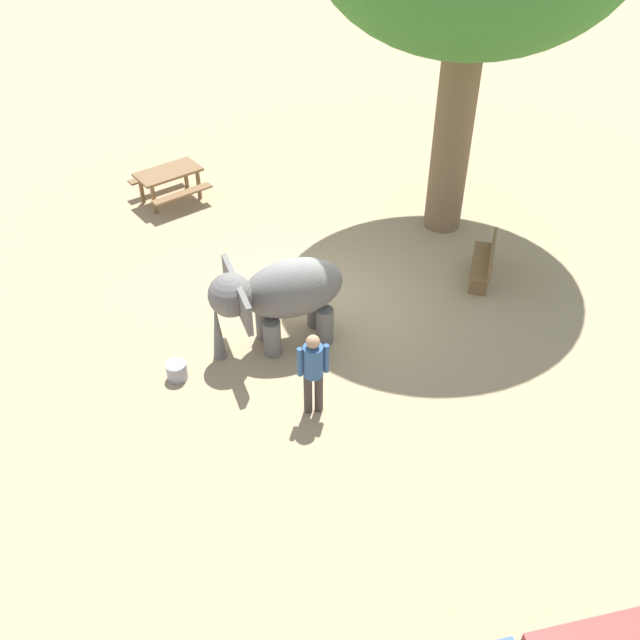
{
  "coord_description": "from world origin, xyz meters",
  "views": [
    {
      "loc": [
        2.46,
        10.73,
        8.58
      ],
      "look_at": [
        0.36,
        1.47,
        0.8
      ],
      "focal_mm": 39.45,
      "sensor_mm": 36.0,
      "label": 1
    }
  ],
  "objects_px": {
    "person_handler": "(313,368)",
    "feed_bucket": "(177,371)",
    "elephant": "(280,294)",
    "picnic_table_near": "(169,178)",
    "wooden_bench": "(485,261)"
  },
  "relations": [
    {
      "from": "person_handler",
      "to": "feed_bucket",
      "type": "height_order",
      "value": "person_handler"
    },
    {
      "from": "elephant",
      "to": "picnic_table_near",
      "type": "height_order",
      "value": "elephant"
    },
    {
      "from": "wooden_bench",
      "to": "picnic_table_near",
      "type": "relative_size",
      "value": 0.72
    },
    {
      "from": "elephant",
      "to": "person_handler",
      "type": "bearing_deg",
      "value": 89.13
    },
    {
      "from": "wooden_bench",
      "to": "elephant",
      "type": "bearing_deg",
      "value": 130.39
    },
    {
      "from": "elephant",
      "to": "feed_bucket",
      "type": "bearing_deg",
      "value": 8.47
    },
    {
      "from": "person_handler",
      "to": "wooden_bench",
      "type": "bearing_deg",
      "value": -54.48
    },
    {
      "from": "feed_bucket",
      "to": "person_handler",
      "type": "bearing_deg",
      "value": 149.21
    },
    {
      "from": "person_handler",
      "to": "feed_bucket",
      "type": "relative_size",
      "value": 4.5
    },
    {
      "from": "wooden_bench",
      "to": "feed_bucket",
      "type": "bearing_deg",
      "value": 131.31
    },
    {
      "from": "elephant",
      "to": "wooden_bench",
      "type": "distance_m",
      "value": 4.56
    },
    {
      "from": "elephant",
      "to": "wooden_bench",
      "type": "height_order",
      "value": "elephant"
    },
    {
      "from": "person_handler",
      "to": "wooden_bench",
      "type": "relative_size",
      "value": 1.14
    },
    {
      "from": "picnic_table_near",
      "to": "feed_bucket",
      "type": "xyz_separation_m",
      "value": [
        0.29,
        6.31,
        -0.43
      ]
    },
    {
      "from": "elephant",
      "to": "wooden_bench",
      "type": "bearing_deg",
      "value": -174.51
    }
  ]
}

